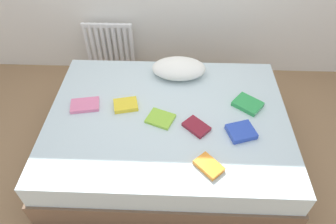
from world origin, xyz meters
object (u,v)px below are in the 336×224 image
Objects in this scene: textbook_lime at (160,119)px; textbook_green at (248,104)px; textbook_pink at (85,105)px; textbook_blue at (241,132)px; textbook_maroon at (196,127)px; textbook_yellow at (126,105)px; radiator at (110,46)px; pillow at (179,68)px; textbook_orange at (209,166)px; bed at (168,135)px.

textbook_green is at bearing 36.39° from textbook_lime.
textbook_blue is (1.27, -0.26, 0.01)m from textbook_pink.
textbook_green is 0.51m from textbook_maroon.
textbook_green is at bearing -10.38° from textbook_yellow.
textbook_blue is at bearing -68.80° from textbook_green.
textbook_maroon is at bearing -54.97° from radiator.
pillow is 2.12× the size of textbook_pink.
pillow is at bearing -175.49° from textbook_green.
radiator is 2.82× the size of textbook_blue.
textbook_blue is at bearing 97.67° from textbook_orange.
textbook_lime is 0.33m from textbook_yellow.
textbook_pink is at bearing -139.24° from textbook_green.
textbook_orange reaches higher than textbook_lime.
radiator is 2.91× the size of textbook_orange.
radiator is (-0.71, 1.20, 0.11)m from bed.
bed is 0.75m from textbook_pink.
textbook_orange is at bearing -77.77° from pillow.
textbook_yellow reaches higher than textbook_orange.
textbook_lime is at bearing -127.12° from textbook_green.
textbook_lime reaches higher than bed.
textbook_orange is at bearing -147.65° from textbook_blue.
textbook_yellow reaches higher than textbook_lime.
radiator is at bearing 80.04° from textbook_pink.
pillow is 2.26× the size of textbook_green.
textbook_blue reaches higher than textbook_orange.
radiator is 1.14m from textbook_pink.
textbook_pink is (-1.00, 0.58, -0.00)m from textbook_orange.
textbook_green is 0.73m from textbook_orange.
textbook_blue is at bearing 10.48° from textbook_lime.
bed is at bearing 168.41° from textbook_orange.
radiator is 1.07m from pillow.
textbook_green is 1.12× the size of textbook_yellow.
textbook_blue reaches higher than textbook_maroon.
textbook_blue reaches higher than textbook_pink.
radiator reaches higher than textbook_maroon.
textbook_maroon is at bearing 6.08° from textbook_lime.
textbook_pink is at bearing -148.84° from textbook_maroon.
textbook_orange is (0.08, -0.37, 0.00)m from textbook_maroon.
textbook_pink is at bearing 174.12° from bed.
textbook_maroon is at bearing -31.16° from bed.
radiator is 1.89m from textbook_blue.
pillow is (0.08, 0.52, 0.33)m from bed.
textbook_yellow is 0.84× the size of textbook_pink.
textbook_yellow is (-1.02, -0.05, -0.00)m from textbook_green.
pillow is 2.53× the size of textbook_yellow.
textbook_orange is 0.99× the size of textbook_yellow.
textbook_yellow reaches higher than textbook_pink.
radiator is 1.64m from textbook_maroon.
textbook_pink is 1.29m from textbook_blue.
textbook_green is 1.36m from textbook_pink.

